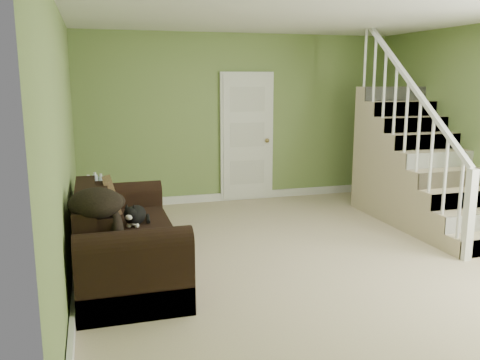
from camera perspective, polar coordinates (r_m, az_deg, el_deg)
floor at (r=5.75m, az=7.78°, el=-8.31°), size 5.00×5.50×0.01m
ceiling at (r=5.46m, az=8.56°, el=18.35°), size 5.00×5.50×0.01m
wall_back at (r=8.02m, az=0.01°, el=6.92°), size 5.00×0.04×2.60m
wall_left at (r=4.98m, az=-19.15°, el=3.50°), size 0.04×5.50×2.60m
baseboard_back at (r=8.19m, az=0.07°, el=-1.78°), size 5.00×0.04×0.12m
baseboard_left at (r=5.28m, az=-17.93°, el=-9.92°), size 0.04×5.50×0.12m
door at (r=8.04m, az=0.79°, el=4.82°), size 0.86×0.12×2.02m
staircase at (r=7.37m, az=19.12°, el=0.72°), size 1.00×2.51×2.82m
sofa at (r=5.19m, az=-13.09°, el=-6.87°), size 0.94×2.18×0.86m
side_table at (r=6.41m, az=-15.75°, el=-3.78°), size 0.59×0.59×0.80m
cat at (r=5.24m, az=-11.61°, el=-3.91°), size 0.31×0.54×0.26m
banana at (r=4.66m, az=-11.06°, el=-6.72°), size 0.12×0.22×0.06m
throw_pillow at (r=5.79m, az=-14.20°, el=-1.66°), size 0.20×0.39×0.40m
throw_blanket at (r=4.45m, az=-15.93°, el=-2.50°), size 0.57×0.68×0.24m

